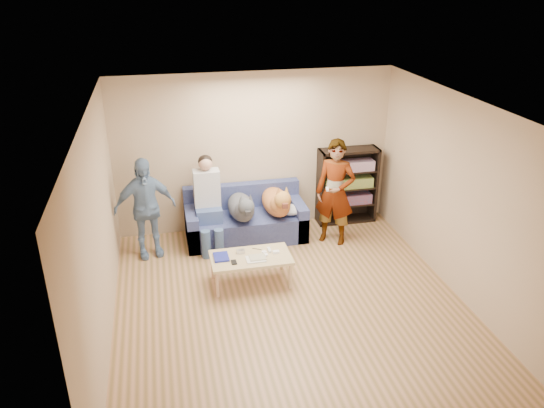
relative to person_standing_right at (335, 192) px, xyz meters
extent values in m
plane|color=olive|center=(-1.10, -1.65, -0.84)|extent=(5.00, 5.00, 0.00)
plane|color=white|center=(-1.10, -1.65, 1.76)|extent=(5.00, 5.00, 0.00)
plane|color=tan|center=(-1.10, 0.85, 0.46)|extent=(4.50, 0.00, 4.50)
plane|color=tan|center=(-1.10, -4.15, 0.46)|extent=(4.50, 0.00, 4.50)
plane|color=tan|center=(-3.35, -1.65, 0.46)|extent=(0.00, 5.00, 5.00)
plane|color=tan|center=(1.15, -1.65, 0.46)|extent=(0.00, 5.00, 5.00)
ellipsoid|color=silver|center=(-0.63, 0.26, -0.35)|extent=(0.40, 0.34, 0.14)
imported|color=gray|center=(0.00, 0.00, 0.00)|extent=(0.74, 0.68, 1.69)
imported|color=#6F8EB1|center=(-2.89, 0.18, -0.06)|extent=(0.97, 0.55, 1.56)
cube|color=silver|center=(-0.20, -0.20, 0.16)|extent=(0.06, 0.12, 0.03)
cube|color=navy|center=(-1.91, -0.89, -0.41)|extent=(0.20, 0.26, 0.03)
cube|color=silver|center=(-1.46, -1.04, -0.42)|extent=(0.26, 0.20, 0.02)
cube|color=#ADA78A|center=(-1.43, -1.02, -0.40)|extent=(0.22, 0.17, 0.01)
cube|color=#BDBCC1|center=(-1.63, -0.82, -0.40)|extent=(0.11, 0.06, 0.05)
cube|color=silver|center=(-1.23, -0.84, -0.41)|extent=(0.04, 0.13, 0.03)
cube|color=white|center=(-1.15, -0.92, -0.41)|extent=(0.09, 0.06, 0.03)
cylinder|color=white|center=(-1.31, -0.96, -0.41)|extent=(0.07, 0.07, 0.02)
cylinder|color=white|center=(-1.31, -0.88, -0.41)|extent=(0.07, 0.07, 0.02)
cylinder|color=orange|center=(-1.53, -1.10, -0.42)|extent=(0.13, 0.06, 0.01)
cylinder|color=black|center=(-1.39, -0.76, -0.42)|extent=(0.13, 0.08, 0.01)
cube|color=black|center=(-1.76, -1.06, -0.42)|extent=(0.07, 0.12, 0.02)
cube|color=#515B93|center=(-1.35, 0.40, -0.63)|extent=(1.90, 0.85, 0.42)
cube|color=#515B93|center=(-1.35, 0.74, -0.22)|extent=(1.90, 0.18, 0.40)
cube|color=#515B93|center=(-2.21, 0.40, -0.55)|extent=(0.18, 0.85, 0.58)
cube|color=#515B93|center=(-0.49, 0.40, -0.55)|extent=(0.18, 0.85, 0.58)
cube|color=#3C5584|center=(-1.94, 0.32, -0.31)|extent=(0.40, 0.38, 0.22)
cylinder|color=#3F5B8A|center=(-2.04, -0.10, -0.63)|extent=(0.14, 0.14, 0.47)
cylinder|color=#426592|center=(-1.84, -0.10, -0.63)|extent=(0.14, 0.14, 0.47)
cube|color=silver|center=(-1.94, 0.42, 0.08)|extent=(0.40, 0.24, 0.58)
sphere|color=tan|center=(-1.94, 0.42, 0.48)|extent=(0.21, 0.21, 0.21)
ellipsoid|color=black|center=(-1.94, 0.45, 0.51)|extent=(0.22, 0.22, 0.19)
ellipsoid|color=#4A4D54|center=(-1.43, 0.32, -0.25)|extent=(0.40, 0.84, 0.35)
sphere|color=#464850|center=(-1.43, 0.00, -0.17)|extent=(0.30, 0.30, 0.30)
sphere|color=#4A4E54|center=(-1.43, -0.18, -0.03)|extent=(0.25, 0.25, 0.25)
cube|color=black|center=(-1.43, -0.30, -0.06)|extent=(0.08, 0.12, 0.07)
cone|color=#54585F|center=(-1.50, -0.15, 0.10)|extent=(0.08, 0.08, 0.12)
cone|color=#484851|center=(-1.36, -0.15, 0.10)|extent=(0.08, 0.08, 0.12)
cylinder|color=#484C51|center=(-1.43, 0.75, -0.28)|extent=(0.05, 0.27, 0.16)
ellipsoid|color=#C07A3A|center=(-0.86, 0.38, -0.24)|extent=(0.43, 0.89, 0.37)
sphere|color=#BE603A|center=(-0.86, 0.08, -0.15)|extent=(0.32, 0.32, 0.32)
sphere|color=gold|center=(-0.86, -0.08, -0.01)|extent=(0.26, 0.26, 0.26)
cube|color=#5C2C1F|center=(-0.86, -0.19, -0.04)|extent=(0.08, 0.12, 0.07)
cone|color=#C68A3C|center=(-0.92, -0.06, 0.13)|extent=(0.08, 0.08, 0.12)
cone|color=#C2893B|center=(-0.79, -0.06, 0.13)|extent=(0.08, 0.08, 0.12)
cylinder|color=#A85833|center=(-0.86, 0.77, -0.28)|extent=(0.05, 0.29, 0.17)
cube|color=tan|center=(-1.51, -0.94, -0.44)|extent=(1.10, 0.60, 0.04)
cylinder|color=tan|center=(-2.01, -1.19, -0.65)|extent=(0.05, 0.05, 0.38)
cylinder|color=tan|center=(-1.01, -1.19, -0.65)|extent=(0.05, 0.05, 0.38)
cylinder|color=tan|center=(-2.01, -0.69, -0.65)|extent=(0.05, 0.05, 0.38)
cylinder|color=tan|center=(-1.01, -0.69, -0.65)|extent=(0.05, 0.05, 0.38)
cube|color=black|center=(-0.03, 0.67, -0.19)|extent=(0.04, 0.34, 1.30)
cube|color=black|center=(0.93, 0.67, -0.19)|extent=(0.04, 0.34, 1.30)
cube|color=black|center=(0.45, 0.67, 0.44)|extent=(1.00, 0.34, 0.04)
cube|color=black|center=(0.45, 0.67, -0.82)|extent=(1.00, 0.34, 0.04)
cube|color=black|center=(0.45, 0.83, -0.19)|extent=(1.00, 0.02, 1.30)
cube|color=black|center=(0.45, 0.67, -0.52)|extent=(0.94, 0.32, 0.03)
cube|color=black|center=(0.45, 0.67, -0.22)|extent=(0.94, 0.32, 0.02)
cube|color=black|center=(0.45, 0.67, 0.08)|extent=(0.94, 0.32, 0.02)
cube|color=#B23333|center=(0.45, 0.65, -0.43)|extent=(0.84, 0.24, 0.17)
cube|color=gold|center=(0.45, 0.65, -0.13)|extent=(0.84, 0.24, 0.17)
cube|color=#994C99|center=(0.45, 0.65, 0.17)|extent=(0.84, 0.24, 0.17)
camera|label=1|loc=(-2.58, -7.18, 3.19)|focal=35.00mm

